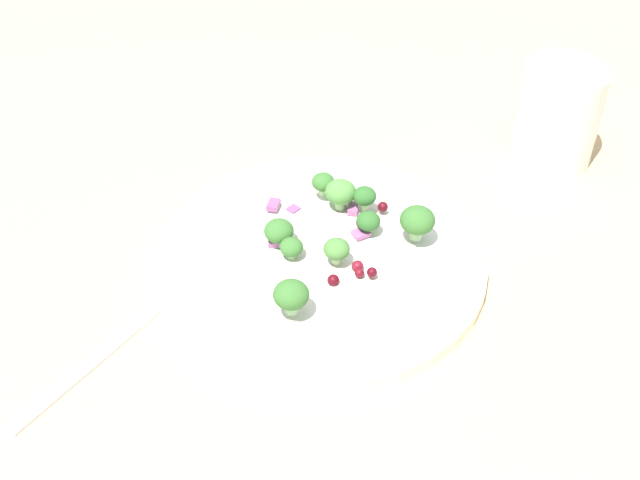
{
  "coord_description": "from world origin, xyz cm",
  "views": [
    {
      "loc": [
        9.72,
        -45.72,
        45.7
      ],
      "look_at": [
        2.2,
        2.5,
        2.7
      ],
      "focal_mm": 44.73,
      "sensor_mm": 36.0,
      "label": 1
    }
  ],
  "objects_px": {
    "broccoli_floret_1": "(368,222)",
    "broccoli_floret_2": "(337,250)",
    "broccoli_floret_0": "(293,248)",
    "plate": "(320,257)",
    "water_glass": "(558,115)",
    "fork": "(122,335)"
  },
  "relations": [
    {
      "from": "broccoli_floret_0",
      "to": "broccoli_floret_2",
      "type": "relative_size",
      "value": 0.9
    },
    {
      "from": "fork",
      "to": "broccoli_floret_0",
      "type": "bearing_deg",
      "value": 39.14
    },
    {
      "from": "fork",
      "to": "broccoli_floret_1",
      "type": "bearing_deg",
      "value": 37.59
    },
    {
      "from": "broccoli_floret_1",
      "to": "broccoli_floret_2",
      "type": "distance_m",
      "value": 0.05
    },
    {
      "from": "broccoli_floret_0",
      "to": "water_glass",
      "type": "relative_size",
      "value": 0.2
    },
    {
      "from": "plate",
      "to": "broccoli_floret_0",
      "type": "distance_m",
      "value": 0.03
    },
    {
      "from": "broccoli_floret_1",
      "to": "water_glass",
      "type": "distance_m",
      "value": 0.23
    },
    {
      "from": "broccoli_floret_0",
      "to": "broccoli_floret_2",
      "type": "height_order",
      "value": "broccoli_floret_2"
    },
    {
      "from": "broccoli_floret_1",
      "to": "broccoli_floret_2",
      "type": "bearing_deg",
      "value": -117.27
    },
    {
      "from": "plate",
      "to": "broccoli_floret_2",
      "type": "relative_size",
      "value": 12.7
    },
    {
      "from": "broccoli_floret_1",
      "to": "water_glass",
      "type": "xyz_separation_m",
      "value": [
        0.16,
        0.16,
        0.02
      ]
    },
    {
      "from": "broccoli_floret_0",
      "to": "fork",
      "type": "relative_size",
      "value": 0.11
    },
    {
      "from": "broccoli_floret_1",
      "to": "fork",
      "type": "height_order",
      "value": "broccoli_floret_1"
    },
    {
      "from": "plate",
      "to": "fork",
      "type": "relative_size",
      "value": 1.58
    },
    {
      "from": "plate",
      "to": "water_glass",
      "type": "bearing_deg",
      "value": 43.38
    },
    {
      "from": "broccoli_floret_0",
      "to": "broccoli_floret_1",
      "type": "xyz_separation_m",
      "value": [
        0.06,
        0.04,
        0.0
      ]
    },
    {
      "from": "plate",
      "to": "broccoli_floret_0",
      "type": "bearing_deg",
      "value": -153.7
    },
    {
      "from": "broccoli_floret_0",
      "to": "plate",
      "type": "bearing_deg",
      "value": 26.3
    },
    {
      "from": "water_glass",
      "to": "broccoli_floret_2",
      "type": "bearing_deg",
      "value": -132.49
    },
    {
      "from": "broccoli_floret_2",
      "to": "water_glass",
      "type": "relative_size",
      "value": 0.22
    },
    {
      "from": "plate",
      "to": "water_glass",
      "type": "distance_m",
      "value": 0.28
    },
    {
      "from": "broccoli_floret_1",
      "to": "fork",
      "type": "bearing_deg",
      "value": -142.41
    }
  ]
}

